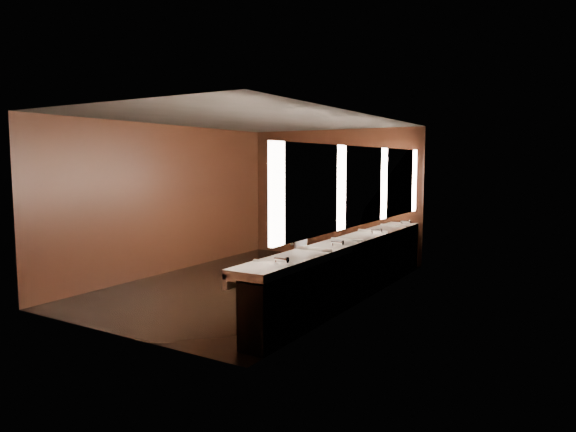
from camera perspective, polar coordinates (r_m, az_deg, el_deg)
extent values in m
plane|color=black|center=(8.92, -3.69, -7.60)|extent=(6.00, 6.00, 0.00)
cube|color=#2D2D2B|center=(8.70, -3.82, 10.63)|extent=(4.00, 6.00, 0.02)
cube|color=black|center=(11.28, 5.03, 2.44)|extent=(4.00, 0.02, 2.80)
cube|color=black|center=(6.49, -19.14, -0.49)|extent=(4.00, 0.02, 2.80)
cube|color=black|center=(9.98, -13.20, 1.84)|extent=(0.02, 6.00, 2.80)
cube|color=black|center=(7.73, 8.48, 0.77)|extent=(0.02, 6.00, 2.80)
cube|color=black|center=(7.95, 7.17, -6.33)|extent=(0.36, 5.40, 0.81)
cube|color=silver|center=(7.91, 6.58, -3.11)|extent=(0.55, 5.40, 0.12)
cube|color=silver|center=(8.03, 4.98, -3.54)|extent=(0.06, 5.40, 0.18)
cylinder|color=silver|center=(5.89, -0.78, -4.83)|extent=(0.18, 0.04, 0.04)
cylinder|color=silver|center=(7.15, 5.48, -2.92)|extent=(0.18, 0.04, 0.04)
cylinder|color=silver|center=(8.49, 9.80, -1.58)|extent=(0.18, 0.04, 0.04)
cylinder|color=silver|center=(9.86, 12.93, -0.60)|extent=(0.18, 0.04, 0.04)
cube|color=#FFE1CA|center=(5.59, -1.35, 2.45)|extent=(0.06, 0.22, 1.15)
cube|color=white|center=(6.27, 2.71, 2.83)|extent=(0.03, 1.32, 1.15)
cube|color=#FFE1CA|center=(6.99, 5.75, 3.13)|extent=(0.06, 0.23, 1.15)
cube|color=white|center=(7.71, 8.42, 3.36)|extent=(0.03, 1.32, 1.15)
cube|color=#FFE1CA|center=(8.46, 10.44, 3.55)|extent=(0.06, 0.23, 1.15)
cube|color=white|center=(9.21, 12.30, 3.71)|extent=(0.03, 1.32, 1.15)
cube|color=#FFE1CA|center=(9.97, 13.73, 3.84)|extent=(0.06, 0.22, 1.15)
imported|color=#92B6DA|center=(7.99, 1.40, -3.77)|extent=(0.36, 0.54, 1.48)
cylinder|color=black|center=(7.44, 3.01, -8.39)|extent=(0.35, 0.35, 0.50)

